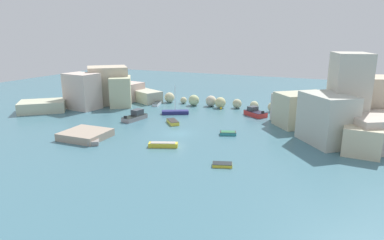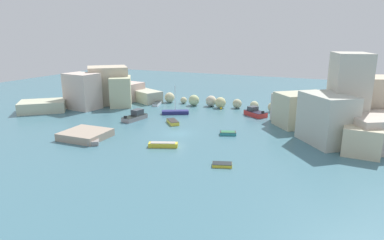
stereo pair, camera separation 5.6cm
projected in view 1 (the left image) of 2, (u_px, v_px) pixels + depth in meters
The scene contains 15 objects.
cove_water at pixel (178, 134), 53.81m from camera, with size 160.00×160.00×0.00m, color #427181.
cliff_headland_left at pixel (104, 91), 76.11m from camera, with size 24.41×26.78×8.53m.
cliff_headland_right at pixel (350, 114), 52.33m from camera, with size 24.99×22.03×13.03m.
rock_breakwater at pixel (232, 103), 71.82m from camera, with size 33.58×3.84×2.78m.
stone_dock at pixel (86, 135), 51.37m from camera, with size 6.57×6.02×1.15m, color tan.
channel_buoy at pixel (221, 108), 71.00m from camera, with size 0.50×0.50×0.50m, color gold.
moored_boat_0 at pixel (228, 133), 53.15m from camera, with size 2.92×2.20×0.55m.
moored_boat_1 at pixel (173, 122), 59.77m from camera, with size 3.49×3.62×0.65m.
moored_boat_2 at pixel (222, 165), 40.58m from camera, with size 2.71×2.01×0.42m.
moored_boat_3 at pixel (135, 116), 62.34m from camera, with size 2.77×5.39×1.88m.
moored_boat_4 at pixel (175, 112), 66.93m from camera, with size 5.53×3.96×5.84m.
moored_boat_5 at pixel (157, 104), 75.26m from camera, with size 2.10×3.80×0.62m.
moored_boat_6 at pixel (94, 141), 49.21m from camera, with size 3.04×3.41×0.64m.
moored_boat_7 at pixel (163, 145), 47.43m from camera, with size 4.29×2.60×0.70m.
moored_boat_8 at pixel (255, 113), 65.39m from camera, with size 5.03×4.53×1.77m.
Camera 1 is at (23.20, -46.02, 15.81)m, focal length 30.94 mm.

